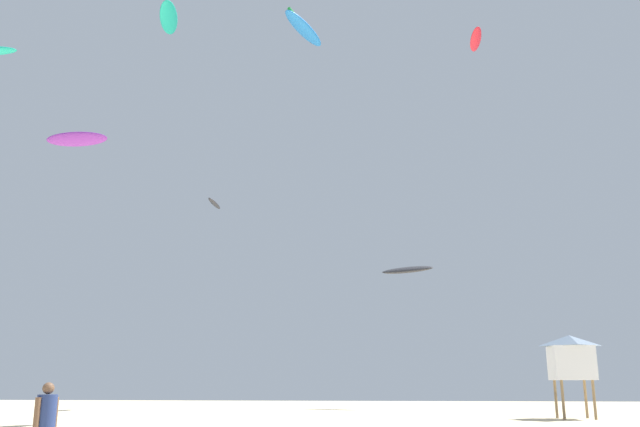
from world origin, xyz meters
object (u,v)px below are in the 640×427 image
Objects in this scene: person_foreground at (45,420)px; kite_aloft_6 at (169,18)px; kite_aloft_5 at (476,39)px; kite_aloft_1 at (77,139)px; lifeguard_tower at (571,357)px; kite_aloft_7 at (407,270)px; kite_aloft_0 at (304,29)px; kite_aloft_4 at (214,203)px.

person_foreground is 37.18m from kite_aloft_6.
person_foreground is 0.39× the size of kite_aloft_6.
kite_aloft_6 is (-7.56, 26.51, 24.95)m from person_foreground.
kite_aloft_1 is at bearing 155.67° from kite_aloft_5.
lifeguard_tower is 0.97× the size of kite_aloft_7.
kite_aloft_7 is (5.72, 17.27, -10.76)m from kite_aloft_0.
kite_aloft_7 is at bearing 33.52° from kite_aloft_6.
kite_aloft_4 is at bearing 134.36° from kite_aloft_5.
kite_aloft_4 is (-6.16, 35.03, 14.04)m from person_foreground.
lifeguard_tower is 0.91× the size of kite_aloft_6.
lifeguard_tower is 1.44× the size of kite_aloft_4.
kite_aloft_4 is at bearing 151.38° from lifeguard_tower.
kite_aloft_6 reaches higher than person_foreground.
kite_aloft_5 is at bearing -26.61° from kite_aloft_6.
kite_aloft_0 is at bearing -78.68° from person_foreground.
kite_aloft_5 reaches higher than kite_aloft_7.
kite_aloft_1 is 10.57m from kite_aloft_6.
kite_aloft_7 is (-7.80, 14.21, 6.96)m from lifeguard_tower.
kite_aloft_5 is 22.74m from kite_aloft_6.
kite_aloft_4 is 0.63× the size of kite_aloft_6.
kite_aloft_0 is at bearing -108.34° from kite_aloft_7.
kite_aloft_6 reaches higher than lifeguard_tower.
lifeguard_tower is at bearing -10.82° from kite_aloft_1.
kite_aloft_0 reaches higher than person_foreground.
person_foreground is 39.04m from kite_aloft_7.
kite_aloft_6 reaches higher than kite_aloft_4.
person_foreground is at bearing -102.71° from kite_aloft_7.
kite_aloft_4 reaches higher than lifeguard_tower.
person_foreground is at bearing -97.58° from kite_aloft_0.
kite_aloft_1 is (-17.07, 8.91, -2.53)m from kite_aloft_0.
kite_aloft_7 is at bearing 7.96° from kite_aloft_4.
kite_aloft_4 is (-8.80, 15.24, -5.70)m from kite_aloft_0.
kite_aloft_6 reaches higher than kite_aloft_1.
person_foreground is 0.39× the size of kite_aloft_1.
kite_aloft_6 is (6.88, -2.18, 7.73)m from kite_aloft_1.
kite_aloft_4 is (-22.32, 12.18, 12.02)m from lifeguard_tower.
lifeguard_tower is 0.95× the size of kite_aloft_0.
kite_aloft_4 is at bearing 119.99° from kite_aloft_0.
person_foreground is 36.44m from kite_aloft_1.
kite_aloft_7 is (15.92, 10.55, -15.96)m from kite_aloft_6.
kite_aloft_6 is (-23.72, 3.66, 22.92)m from lifeguard_tower.
kite_aloft_1 is at bearing 162.41° from kite_aloft_6.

